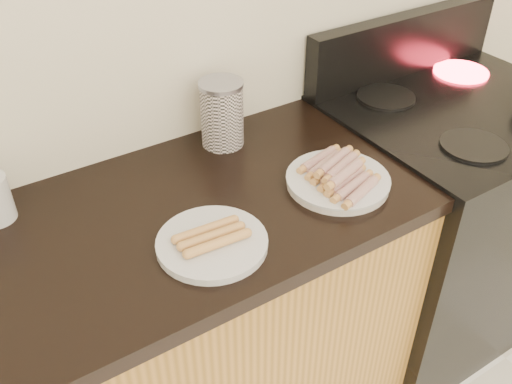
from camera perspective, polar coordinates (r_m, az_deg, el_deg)
stove at (r=2.10m, az=17.72°, el=-2.88°), size 0.76×0.65×0.91m
stove_panel at (r=1.98m, az=14.57°, el=14.10°), size 0.76×0.06×0.20m
burner_near_left at (r=1.65m, az=20.94°, el=4.34°), size 0.18×0.18×0.01m
burner_far_left at (r=1.83m, az=12.86°, el=9.25°), size 0.18×0.18×0.01m
burner_far_right at (r=2.07m, az=19.81°, el=11.25°), size 0.18×0.18×0.01m
main_plate at (r=1.43m, az=8.17°, el=1.00°), size 0.34×0.34×0.02m
side_plate at (r=1.24m, az=-4.42°, el=-5.11°), size 0.31×0.31×0.02m
hotdog_pile at (r=1.41m, az=8.26°, el=1.92°), size 0.12×0.22×0.05m
plain_sausages at (r=1.22m, az=-4.46°, el=-4.43°), size 0.14×0.08×0.02m
canister at (r=1.54m, az=-3.42°, el=7.84°), size 0.12×0.12×0.18m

